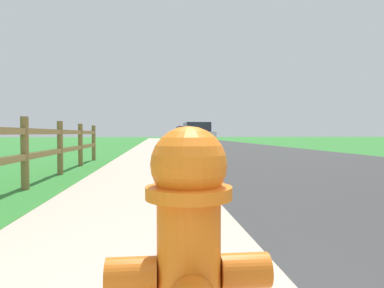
% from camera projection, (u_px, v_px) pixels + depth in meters
% --- Properties ---
extents(ground_plane, '(120.00, 120.00, 0.00)m').
position_uv_depth(ground_plane, '(166.00, 145.00, 25.02)').
color(ground_plane, '#2E762D').
extents(road_asphalt, '(7.00, 66.00, 0.01)m').
position_uv_depth(road_asphalt, '(210.00, 144.00, 27.37)').
color(road_asphalt, '#313131').
rests_on(road_asphalt, ground).
extents(curb_concrete, '(6.00, 66.00, 0.01)m').
position_uv_depth(curb_concrete, '(126.00, 144.00, 26.70)').
color(curb_concrete, '#C0A692').
rests_on(curb_concrete, ground).
extents(grass_verge, '(5.00, 66.00, 0.00)m').
position_uv_depth(grass_verge, '(106.00, 144.00, 26.55)').
color(grass_verge, '#2E762D').
rests_on(grass_verge, ground).
extents(fire_hydrant, '(0.47, 0.40, 0.82)m').
position_uv_depth(fire_hydrant, '(189.00, 263.00, 0.99)').
color(fire_hydrant, orange).
rests_on(fire_hydrant, ground).
extents(rail_fence, '(0.11, 10.94, 1.04)m').
position_uv_depth(rail_fence, '(25.00, 148.00, 4.88)').
color(rail_fence, olive).
rests_on(rail_fence, ground).
extents(parked_suv_white, '(2.06, 4.48, 1.53)m').
position_uv_depth(parked_suv_white, '(197.00, 134.00, 22.78)').
color(parked_suv_white, white).
rests_on(parked_suv_white, ground).
extents(parked_car_silver, '(2.27, 4.99, 1.51)m').
position_uv_depth(parked_car_silver, '(185.00, 134.00, 33.62)').
color(parked_car_silver, '#B7BABF').
rests_on(parked_car_silver, ground).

